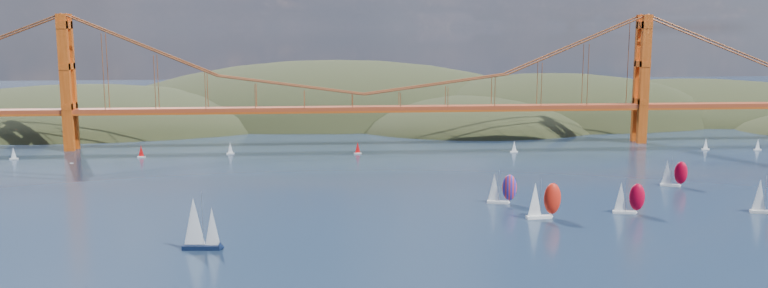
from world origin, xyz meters
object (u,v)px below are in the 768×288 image
Objects in this scene: racer_0 at (543,200)px; racer_2 at (768,196)px; racer_rwb at (501,188)px; racer_1 at (628,197)px; sloop_navy at (199,224)px; racer_3 at (674,173)px.

racer_2 is (61.95, 0.11, -0.17)m from racer_0.
racer_rwb is (-6.83, 17.55, -0.52)m from racer_0.
racer_1 is 0.98× the size of racer_rwb.
sloop_navy is 1.41× the size of racer_1.
sloop_navy is at bearing -158.43° from racer_2.
racer_2 reaches higher than racer_3.
sloop_navy is 1.29× the size of racer_2.
racer_2 is 70.96m from racer_rwb.
sloop_navy is 148.73m from racer_2.
racer_0 is 61.95m from racer_2.
racer_0 is 1.17× the size of racer_3.
racer_3 is at bearing 27.43° from sloop_navy.
racer_2 is (147.31, 20.52, -0.99)m from sloop_navy.
sloop_navy is at bearing -155.32° from racer_1.
racer_3 is (52.77, 35.52, -0.72)m from racer_0.
racer_1 is 34.40m from racer_rwb.
racer_2 is 36.59m from racer_3.
racer_2 is at bearing 8.12° from racer_1.
racer_0 reaches higher than racer_3.
racer_0 reaches higher than racer_2.
racer_3 is 0.96× the size of racer_rwb.
racer_0 reaches higher than racer_1.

